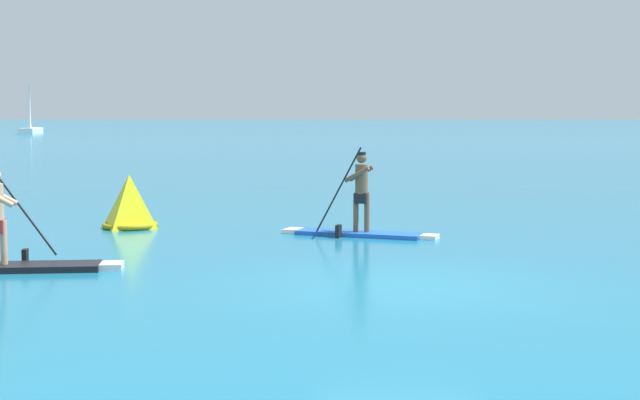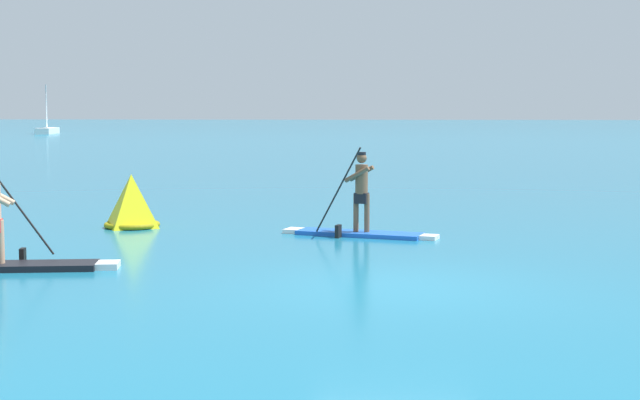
# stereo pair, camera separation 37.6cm
# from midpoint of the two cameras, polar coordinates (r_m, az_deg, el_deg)

# --- Properties ---
(ground) EXTENTS (440.00, 440.00, 0.00)m
(ground) POSITION_cam_midpoint_polar(r_m,az_deg,el_deg) (14.34, 4.11, -5.08)
(ground) COLOR #196B8C
(paddleboarder_near_left) EXTENTS (3.61, 1.17, 1.72)m
(paddleboarder_near_left) POSITION_cam_midpoint_polar(r_m,az_deg,el_deg) (16.36, -18.79, -2.98)
(paddleboarder_near_left) COLOR black
(paddleboarder_near_left) RESTS_ON ground
(paddleboarder_mid_center) EXTENTS (3.29, 1.40, 1.92)m
(paddleboarder_mid_center) POSITION_cam_midpoint_polar(r_m,az_deg,el_deg) (19.73, 1.81, -1.05)
(paddleboarder_mid_center) COLOR blue
(paddleboarder_mid_center) RESTS_ON ground
(race_marker_buoy) EXTENTS (1.27, 1.27, 1.19)m
(race_marker_buoy) POSITION_cam_midpoint_polar(r_m,az_deg,el_deg) (21.48, -11.82, -0.25)
(race_marker_buoy) COLOR yellow
(race_marker_buoy) RESTS_ON ground
(sailboat_left_horizon) EXTENTS (2.38, 5.86, 5.21)m
(sailboat_left_horizon) POSITION_cam_midpoint_polar(r_m,az_deg,el_deg) (105.30, -17.04, 4.15)
(sailboat_left_horizon) COLOR white
(sailboat_left_horizon) RESTS_ON ground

